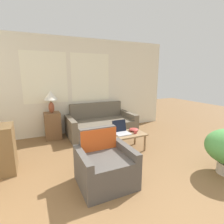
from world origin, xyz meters
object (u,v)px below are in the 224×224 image
couch (101,125)px  coffee_table (125,136)px  table_lamp (51,98)px  laptop (121,131)px  armchair (104,166)px  snack_bowl (134,130)px  cup_navy (135,132)px

couch → coffee_table: size_ratio=2.12×
table_lamp → laptop: table_lamp is taller
table_lamp → coffee_table: 2.09m
armchair → laptop: size_ratio=2.46×
laptop → snack_bowl: size_ratio=1.53×
armchair → table_lamp: bearing=101.7°
couch → snack_bowl: bearing=-73.1°
couch → table_lamp: table_lamp is taller
coffee_table → cup_navy: cup_navy is taller
armchair → laptop: 1.24m
table_lamp → cup_navy: size_ratio=7.75×
couch → coffee_table: (0.08, -1.25, 0.08)m
couch → cup_navy: couch is taller
cup_navy → snack_bowl: bearing=68.7°
armchair → snack_bowl: 1.49m
armchair → cup_navy: size_ratio=11.32×
couch → cup_navy: size_ratio=25.45×
table_lamp → couch: bearing=-8.3°
laptop → snack_bowl: laptop is taller
laptop → armchair: bearing=-130.1°
laptop → couch: bearing=90.8°
couch → table_lamp: (-1.25, 0.18, 0.82)m
armchair → laptop: armchair is taller
snack_bowl → couch: bearing=106.9°
cup_navy → table_lamp: bearing=135.4°
table_lamp → laptop: bearing=-47.3°
armchair → table_lamp: 2.49m
couch → table_lamp: bearing=171.7°
couch → cup_navy: bearing=-77.9°
table_lamp → coffee_table: table_lamp is taller
cup_navy → snack_bowl: (0.07, 0.17, -0.01)m
table_lamp → coffee_table: size_ratio=0.65×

